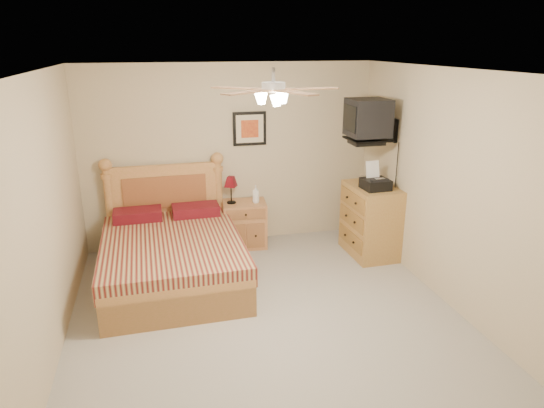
{
  "coord_description": "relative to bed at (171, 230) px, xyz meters",
  "views": [
    {
      "loc": [
        -1.01,
        -4.26,
        2.73
      ],
      "look_at": [
        0.26,
        0.9,
        0.96
      ],
      "focal_mm": 32.0,
      "sensor_mm": 36.0,
      "label": 1
    }
  ],
  "objects": [
    {
      "name": "wall_right",
      "position": [
        2.9,
        -1.12,
        0.58
      ],
      "size": [
        0.04,
        4.5,
        2.5
      ],
      "primitive_type": "cube",
      "color": "#C8B694",
      "rests_on": "ground"
    },
    {
      "name": "wall_tv",
      "position": [
        2.65,
        0.22,
        1.14
      ],
      "size": [
        0.56,
        0.46,
        0.58
      ],
      "primitive_type": null,
      "color": "black",
      "rests_on": "wall_right"
    },
    {
      "name": "wall_front",
      "position": [
        0.9,
        -3.37,
        0.58
      ],
      "size": [
        4.0,
        0.04,
        2.5
      ],
      "primitive_type": "cube",
      "color": "#C8B694",
      "rests_on": "ground"
    },
    {
      "name": "magazine_lower",
      "position": [
        2.61,
        0.48,
        0.3
      ],
      "size": [
        0.25,
        0.31,
        0.03
      ],
      "primitive_type": "imported",
      "rotation": [
        0.0,
        0.0,
        -0.19
      ],
      "color": "#C3B799",
      "rests_on": "dresser"
    },
    {
      "name": "fax_machine",
      "position": [
        2.59,
        0.07,
        0.46
      ],
      "size": [
        0.34,
        0.36,
        0.35
      ],
      "primitive_type": null,
      "rotation": [
        0.0,
        0.0,
        0.04
      ],
      "color": "black",
      "rests_on": "dresser"
    },
    {
      "name": "lotion_bottle",
      "position": [
        1.19,
        0.84,
        0.1
      ],
      "size": [
        0.11,
        0.11,
        0.25
      ],
      "primitive_type": "imported",
      "rotation": [
        0.0,
        0.0,
        -0.16
      ],
      "color": "white",
      "rests_on": "nightstand"
    },
    {
      "name": "ceiling_fan",
      "position": [
        0.9,
        -1.32,
        1.69
      ],
      "size": [
        1.14,
        1.14,
        0.28
      ],
      "primitive_type": null,
      "color": "silver",
      "rests_on": "ceiling"
    },
    {
      "name": "floor",
      "position": [
        0.9,
        -1.12,
        -0.67
      ],
      "size": [
        4.5,
        4.5,
        0.0
      ],
      "primitive_type": "plane",
      "color": "#A09A90",
      "rests_on": "ground"
    },
    {
      "name": "nightstand",
      "position": [
        1.04,
        0.88,
        -0.35
      ],
      "size": [
        0.63,
        0.5,
        0.64
      ],
      "primitive_type": "cube",
      "rotation": [
        0.0,
        0.0,
        -0.1
      ],
      "color": "#9F6840",
      "rests_on": "ground"
    },
    {
      "name": "wall_left",
      "position": [
        -1.1,
        -1.12,
        0.58
      ],
      "size": [
        0.04,
        4.5,
        2.5
      ],
      "primitive_type": "cube",
      "color": "#C8B694",
      "rests_on": "ground"
    },
    {
      "name": "wall_back",
      "position": [
        0.9,
        1.13,
        0.58
      ],
      "size": [
        4.0,
        0.04,
        2.5
      ],
      "primitive_type": "cube",
      "color": "#C8B694",
      "rests_on": "ground"
    },
    {
      "name": "dresser",
      "position": [
        2.63,
        0.2,
        -0.19
      ],
      "size": [
        0.58,
        0.83,
        0.96
      ],
      "primitive_type": "cube",
      "rotation": [
        0.0,
        0.0,
        0.03
      ],
      "color": "#A46F37",
      "rests_on": "ground"
    },
    {
      "name": "bed",
      "position": [
        0.0,
        0.0,
        0.0
      ],
      "size": [
        1.6,
        2.08,
        1.33
      ],
      "primitive_type": null,
      "rotation": [
        0.0,
        0.0,
        0.02
      ],
      "color": "#BD8B41",
      "rests_on": "ground"
    },
    {
      "name": "table_lamp",
      "position": [
        0.86,
        0.9,
        0.16
      ],
      "size": [
        0.25,
        0.25,
        0.38
      ],
      "primitive_type": null,
      "rotation": [
        0.0,
        0.0,
        0.27
      ],
      "color": "#5B0811",
      "rests_on": "nightstand"
    },
    {
      "name": "ceiling",
      "position": [
        0.9,
        -1.12,
        1.83
      ],
      "size": [
        4.0,
        4.5,
        0.04
      ],
      "primitive_type": "cube",
      "color": "white",
      "rests_on": "ground"
    },
    {
      "name": "framed_picture",
      "position": [
        1.17,
        1.11,
        0.95
      ],
      "size": [
        0.46,
        0.04,
        0.46
      ],
      "primitive_type": "cube",
      "color": "black",
      "rests_on": "wall_back"
    },
    {
      "name": "magazine_upper",
      "position": [
        2.63,
        0.47,
        0.33
      ],
      "size": [
        0.23,
        0.28,
        0.02
      ],
      "primitive_type": "imported",
      "rotation": [
        0.0,
        0.0,
        0.2
      ],
      "color": "gray",
      "rests_on": "magazine_lower"
    }
  ]
}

